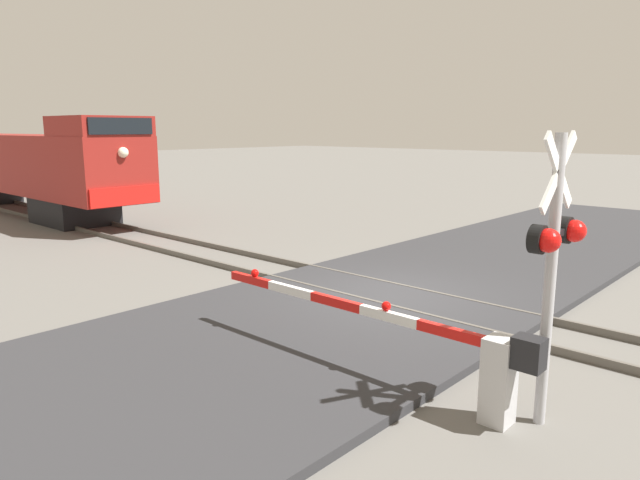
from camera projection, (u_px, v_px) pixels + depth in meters
ground_plane at (392, 300)px, 12.56m from camera, size 160.00×160.00×0.00m
rail_track_left at (372, 303)px, 12.02m from camera, size 0.08×80.00×0.15m
rail_track_right at (411, 290)px, 13.06m from camera, size 0.08×80.00×0.15m
road_surface at (392, 296)px, 12.54m from camera, size 36.00×6.30×0.14m
locomotive at (24, 165)px, 25.28m from camera, size 2.72×18.01×4.10m
crossing_signal at (554, 251)px, 6.88m from camera, size 1.18×0.33×3.66m
crossing_gate at (448, 350)px, 7.64m from camera, size 0.36×5.73×1.24m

